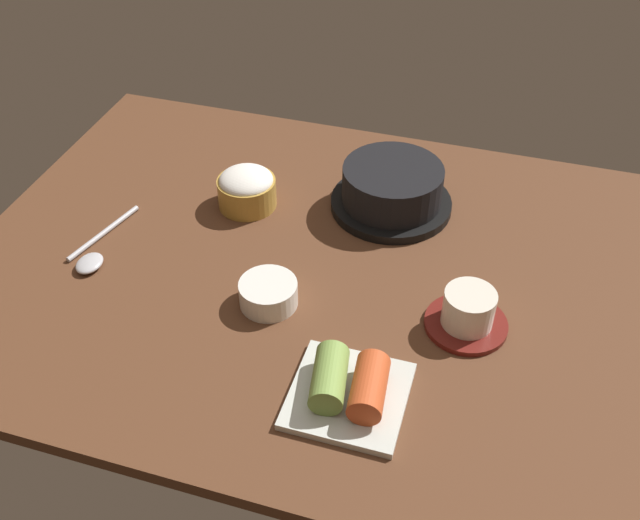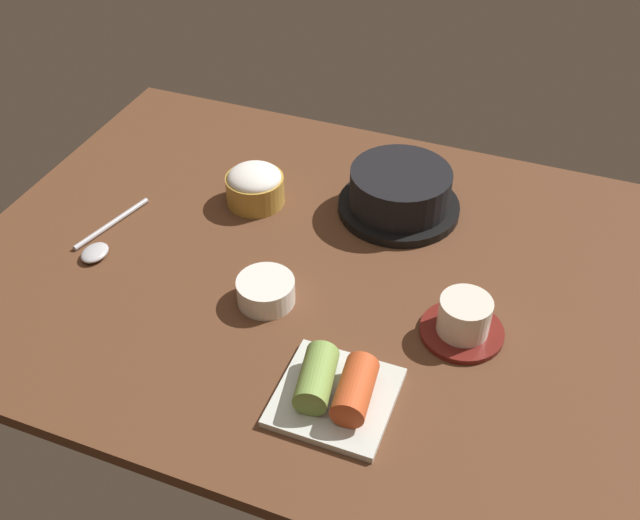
% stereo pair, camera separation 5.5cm
% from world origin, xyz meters
% --- Properties ---
extents(dining_table, '(1.00, 0.76, 0.02)m').
position_xyz_m(dining_table, '(0.00, 0.00, 0.01)').
color(dining_table, '#56331E').
rests_on(dining_table, ground).
extents(stone_pot, '(0.19, 0.19, 0.07)m').
position_xyz_m(stone_pot, '(0.08, 0.17, 0.06)').
color(stone_pot, black).
rests_on(stone_pot, dining_table).
extents(rice_bowl, '(0.09, 0.09, 0.06)m').
position_xyz_m(rice_bowl, '(-0.14, 0.11, 0.05)').
color(rice_bowl, '#B78C38').
rests_on(rice_bowl, dining_table).
extents(tea_cup_with_saucer, '(0.11, 0.11, 0.06)m').
position_xyz_m(tea_cup_with_saucer, '(0.23, -0.06, 0.05)').
color(tea_cup_with_saucer, maroon).
rests_on(tea_cup_with_saucer, dining_table).
extents(banchan_cup_center, '(0.08, 0.08, 0.04)m').
position_xyz_m(banchan_cup_center, '(-0.03, -0.09, 0.04)').
color(banchan_cup_center, white).
rests_on(banchan_cup_center, dining_table).
extents(kimchi_plate, '(0.14, 0.14, 0.05)m').
position_xyz_m(kimchi_plate, '(0.12, -0.22, 0.04)').
color(kimchi_plate, silver).
rests_on(kimchi_plate, dining_table).
extents(spoon, '(0.06, 0.17, 0.01)m').
position_xyz_m(spoon, '(-0.31, -0.08, 0.03)').
color(spoon, '#B7B7BC').
rests_on(spoon, dining_table).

